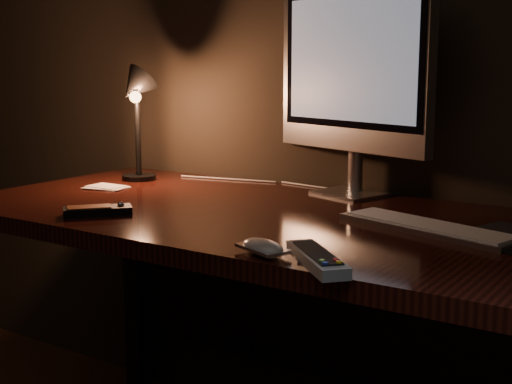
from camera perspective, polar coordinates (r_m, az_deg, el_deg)
The scene contains 9 objects.
desk at distance 1.76m, azimuth 2.61°, elevation -5.41°, with size 1.60×0.75×0.75m.
monitor at distance 1.88m, azimuth 7.70°, elevation 9.35°, with size 0.50×0.20×0.54m.
keyboard at distance 1.53m, azimuth 13.64°, elevation -2.73°, with size 0.40×0.11×0.02m, color silver.
mouse at distance 1.30m, azimuth 0.54°, elevation -4.59°, with size 0.10×0.05×0.02m, color white.
media_remote at distance 1.68m, azimuth -12.56°, elevation -1.44°, with size 0.14×0.15×0.03m.
tv_remote at distance 1.24m, azimuth 4.89°, elevation -5.31°, with size 0.18×0.18×0.03m.
papers at distance 2.04m, azimuth -11.91°, elevation 0.39°, with size 0.12×0.08×0.01m, color white.
desk_lamp at distance 2.11m, azimuth -9.61°, elevation 7.04°, with size 0.16×0.17×0.34m.
cable at distance 2.06m, azimuth 1.19°, elevation 0.67°, with size 0.01×0.01×0.60m, color white.
Camera 1 is at (0.87, 0.47, 1.09)m, focal length 50.00 mm.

